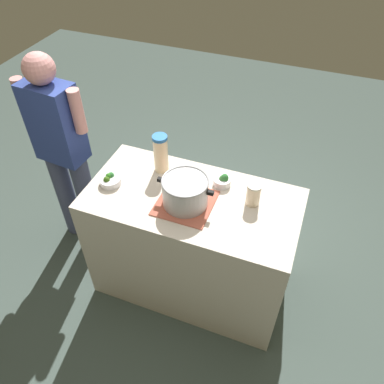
{
  "coord_description": "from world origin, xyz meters",
  "views": [
    {
      "loc": [
        -0.59,
        1.55,
        2.53
      ],
      "look_at": [
        0.0,
        0.0,
        0.95
      ],
      "focal_mm": 35.62,
      "sensor_mm": 36.0,
      "label": 1
    }
  ],
  "objects_px": {
    "cooking_pot": "(185,191)",
    "broccoli_bowl_center": "(223,181)",
    "person_cook": "(63,150)",
    "mason_jar": "(253,194)",
    "lemonade_pitcher": "(161,153)",
    "broccoli_bowl_front": "(110,180)"
  },
  "relations": [
    {
      "from": "cooking_pot",
      "to": "person_cook",
      "type": "xyz_separation_m",
      "value": [
        1.02,
        -0.2,
        -0.12
      ]
    },
    {
      "from": "broccoli_bowl_center",
      "to": "lemonade_pitcher",
      "type": "bearing_deg",
      "value": -0.02
    },
    {
      "from": "cooking_pot",
      "to": "lemonade_pitcher",
      "type": "height_order",
      "value": "lemonade_pitcher"
    },
    {
      "from": "cooking_pot",
      "to": "person_cook",
      "type": "distance_m",
      "value": 1.05
    },
    {
      "from": "mason_jar",
      "to": "broccoli_bowl_front",
      "type": "xyz_separation_m",
      "value": [
        0.89,
        0.15,
        -0.05
      ]
    },
    {
      "from": "broccoli_bowl_center",
      "to": "person_cook",
      "type": "distance_m",
      "value": 1.18
    },
    {
      "from": "cooking_pot",
      "to": "mason_jar",
      "type": "height_order",
      "value": "cooking_pot"
    },
    {
      "from": "cooking_pot",
      "to": "broccoli_bowl_center",
      "type": "height_order",
      "value": "cooking_pot"
    },
    {
      "from": "mason_jar",
      "to": "person_cook",
      "type": "bearing_deg",
      "value": -2.49
    },
    {
      "from": "lemonade_pitcher",
      "to": "person_cook",
      "type": "distance_m",
      "value": 0.78
    },
    {
      "from": "person_cook",
      "to": "broccoli_bowl_front",
      "type": "bearing_deg",
      "value": 157.92
    },
    {
      "from": "cooking_pot",
      "to": "broccoli_bowl_center",
      "type": "relative_size",
      "value": 3.08
    },
    {
      "from": "cooking_pot",
      "to": "lemonade_pitcher",
      "type": "distance_m",
      "value": 0.36
    },
    {
      "from": "cooking_pot",
      "to": "broccoli_bowl_front",
      "type": "height_order",
      "value": "cooking_pot"
    },
    {
      "from": "cooking_pot",
      "to": "lemonade_pitcher",
      "type": "relative_size",
      "value": 1.3
    },
    {
      "from": "mason_jar",
      "to": "broccoli_bowl_center",
      "type": "xyz_separation_m",
      "value": [
        0.22,
        -0.1,
        -0.04
      ]
    },
    {
      "from": "mason_jar",
      "to": "broccoli_bowl_center",
      "type": "height_order",
      "value": "mason_jar"
    },
    {
      "from": "mason_jar",
      "to": "broccoli_bowl_front",
      "type": "bearing_deg",
      "value": 9.34
    },
    {
      "from": "broccoli_bowl_front",
      "to": "person_cook",
      "type": "distance_m",
      "value": 0.55
    },
    {
      "from": "cooking_pot",
      "to": "mason_jar",
      "type": "distance_m",
      "value": 0.4
    },
    {
      "from": "broccoli_bowl_front",
      "to": "person_cook",
      "type": "relative_size",
      "value": 0.09
    },
    {
      "from": "lemonade_pitcher",
      "to": "person_cook",
      "type": "relative_size",
      "value": 0.17
    }
  ]
}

